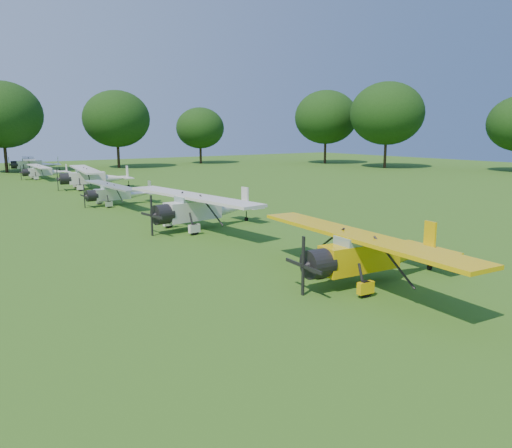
{
  "coord_description": "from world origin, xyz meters",
  "views": [
    {
      "loc": [
        -13.99,
        -22.87,
        6.03
      ],
      "look_at": [
        0.06,
        -2.81,
        1.4
      ],
      "focal_mm": 35.0,
      "sensor_mm": 36.0,
      "label": 1
    }
  ],
  "objects_px": {
    "aircraft_2": "(370,251)",
    "aircraft_3": "(201,206)",
    "aircraft_5": "(92,176)",
    "aircraft_6": "(44,171)",
    "aircraft_7": "(33,163)",
    "aircraft_4": "(117,192)"
  },
  "relations": [
    {
      "from": "aircraft_2",
      "to": "aircraft_7",
      "type": "xyz_separation_m",
      "value": [
        0.52,
        65.3,
        -0.02
      ]
    },
    {
      "from": "aircraft_3",
      "to": "aircraft_5",
      "type": "bearing_deg",
      "value": 81.27
    },
    {
      "from": "aircraft_2",
      "to": "aircraft_7",
      "type": "bearing_deg",
      "value": 94.72
    },
    {
      "from": "aircraft_2",
      "to": "aircraft_6",
      "type": "distance_m",
      "value": 53.02
    },
    {
      "from": "aircraft_2",
      "to": "aircraft_3",
      "type": "bearing_deg",
      "value": 95.59
    },
    {
      "from": "aircraft_3",
      "to": "aircraft_6",
      "type": "distance_m",
      "value": 39.26
    },
    {
      "from": "aircraft_3",
      "to": "aircraft_4",
      "type": "bearing_deg",
      "value": 87.25
    },
    {
      "from": "aircraft_2",
      "to": "aircraft_7",
      "type": "relative_size",
      "value": 1.01
    },
    {
      "from": "aircraft_2",
      "to": "aircraft_6",
      "type": "height_order",
      "value": "aircraft_2"
    },
    {
      "from": "aircraft_5",
      "to": "aircraft_6",
      "type": "relative_size",
      "value": 1.31
    },
    {
      "from": "aircraft_2",
      "to": "aircraft_7",
      "type": "distance_m",
      "value": 65.3
    },
    {
      "from": "aircraft_2",
      "to": "aircraft_5",
      "type": "relative_size",
      "value": 0.95
    },
    {
      "from": "aircraft_3",
      "to": "aircraft_4",
      "type": "relative_size",
      "value": 1.28
    },
    {
      "from": "aircraft_2",
      "to": "aircraft_4",
      "type": "xyz_separation_m",
      "value": [
        -0.9,
        26.32,
        -0.22
      ]
    },
    {
      "from": "aircraft_6",
      "to": "aircraft_7",
      "type": "bearing_deg",
      "value": 85.04
    },
    {
      "from": "aircraft_4",
      "to": "aircraft_5",
      "type": "relative_size",
      "value": 0.79
    },
    {
      "from": "aircraft_2",
      "to": "aircraft_3",
      "type": "height_order",
      "value": "aircraft_3"
    },
    {
      "from": "aircraft_5",
      "to": "aircraft_6",
      "type": "distance_m",
      "value": 14.39
    },
    {
      "from": "aircraft_3",
      "to": "aircraft_5",
      "type": "xyz_separation_m",
      "value": [
        1.02,
        24.96,
        -0.01
      ]
    },
    {
      "from": "aircraft_3",
      "to": "aircraft_7",
      "type": "relative_size",
      "value": 1.07
    },
    {
      "from": "aircraft_2",
      "to": "aircraft_3",
      "type": "xyz_separation_m",
      "value": [
        -0.1,
        13.76,
        0.08
      ]
    },
    {
      "from": "aircraft_3",
      "to": "aircraft_7",
      "type": "distance_m",
      "value": 51.54
    }
  ]
}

